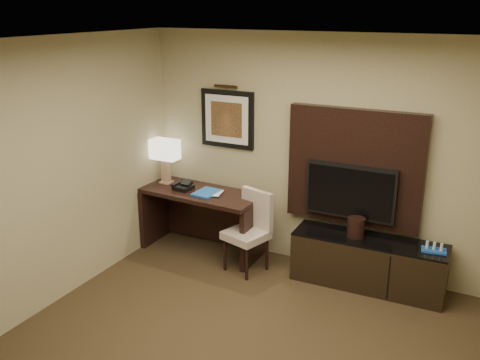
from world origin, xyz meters
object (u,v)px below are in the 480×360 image
Objects in this scene: desk at (202,221)px; minibar_tray at (434,247)px; table_lamp at (166,161)px; ice_bucket at (356,227)px; desk_chair at (246,234)px; credenza at (368,263)px; desk_phone at (183,185)px; tv at (350,192)px.

desk is 2.75m from minibar_tray.
ice_bucket is at bearing -0.69° from table_lamp.
credenza is at bearing 27.71° from desk_chair.
credenza is at bearing 179.92° from minibar_tray.
desk_phone is 2.16m from ice_bucket.
ice_bucket is (1.20, 0.27, 0.22)m from desk_chair.
table_lamp is at bearing 179.44° from minibar_tray.
credenza is 6.71× the size of minibar_tray.
minibar_tray is at bearing -0.56° from table_lamp.
desk_chair is 4.24× the size of desk_phone.
tv is (-0.28, 0.14, 0.74)m from credenza.
desk is at bearing -8.20° from table_lamp.
table_lamp is at bearing 177.96° from credenza.
table_lamp is (-2.65, 0.03, 0.81)m from credenza.
tv reaches higher than desk.
desk_chair reaches higher than minibar_tray.
desk_chair is 1.53× the size of table_lamp.
desk_phone reaches higher than minibar_tray.
table_lamp is (-2.36, -0.11, 0.07)m from tv.
desk_chair is 1.05m from desk_phone.
desk_chair is (-1.08, -0.41, -0.57)m from tv.
desk_chair is 2.04m from minibar_tray.
tv reaches higher than minibar_tray.
desk_phone is 0.87× the size of minibar_tray.
credenza is at bearing -0.43° from ice_bucket.
table_lamp is 2.52m from ice_bucket.
desk_chair is at bearing -159.24° from tv.
desk is at bearing -173.97° from tv.
desk_phone is 2.98m from minibar_tray.
credenza is 0.80m from tv.
table_lamp reaches higher than desk.
tv is 4.09× the size of minibar_tray.
desk_chair is at bearing -170.23° from credenza.
desk reaches higher than minibar_tray.
desk_phone reaches higher than ice_bucket.
desk is 6.95× the size of desk_phone.
table_lamp is 3.34m from minibar_tray.
credenza is at bearing -0.67° from table_lamp.
minibar_tray is at bearing -1.45° from credenza.
ice_bucket is 0.87× the size of minibar_tray.
desk is 6.06× the size of minibar_tray.
desk is 1.48× the size of tv.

